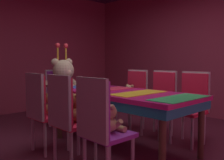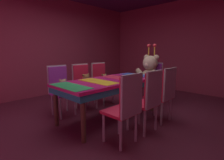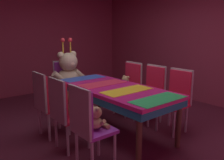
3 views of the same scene
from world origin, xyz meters
TOP-DOWN VIEW (x-y plane):
  - ground_plane at (0.00, 0.00)m, footprint 7.90×7.90m
  - wall_back at (0.00, 3.20)m, footprint 5.20×0.12m
  - wall_right at (2.60, 0.00)m, footprint 0.12×6.40m
  - banquet_table at (0.00, 0.00)m, footprint 0.90×2.02m
  - chair_left_0 at (-0.87, -0.55)m, footprint 0.42×0.41m
  - teddy_left_0 at (-0.73, -0.55)m, footprint 0.22×0.29m
  - chair_left_1 at (-0.86, 0.00)m, footprint 0.42×0.41m
  - teddy_left_1 at (-0.71, 0.00)m, footprint 0.26×0.34m
  - chair_left_2 at (-0.86, 0.54)m, footprint 0.42×0.41m
  - teddy_left_2 at (-0.72, 0.54)m, footprint 0.22×0.28m
  - chair_right_0 at (0.85, -0.53)m, footprint 0.42×0.41m
  - chair_right_1 at (0.87, -0.02)m, footprint 0.42×0.41m
  - chair_right_2 at (0.85, 0.52)m, footprint 0.42×0.41m
  - teddy_right_2 at (0.71, 0.52)m, footprint 0.24×0.31m
  - throne_chair at (0.00, 1.54)m, footprint 0.41×0.42m
  - king_teddy_bear at (0.00, 1.37)m, footprint 0.76×0.59m

SIDE VIEW (x-z plane):
  - ground_plane at x=0.00m, z-range 0.00..0.00m
  - teddy_left_2 at x=-0.72m, z-range 0.44..0.71m
  - teddy_left_0 at x=-0.73m, z-range 0.44..0.71m
  - teddy_right_2 at x=0.71m, z-range 0.44..0.73m
  - chair_left_0 at x=-0.87m, z-range 0.10..1.09m
  - chair_left_1 at x=-0.86m, z-range 0.10..1.09m
  - chair_left_2 at x=-0.86m, z-range 0.10..1.09m
  - chair_right_0 at x=0.85m, z-range 0.10..1.09m
  - chair_right_1 at x=0.87m, z-range 0.10..1.09m
  - chair_right_2 at x=0.85m, z-range 0.10..1.09m
  - throne_chair at x=0.00m, z-range 0.10..1.09m
  - teddy_left_1 at x=-0.71m, z-range 0.44..0.76m
  - banquet_table at x=0.00m, z-range 0.28..1.02m
  - king_teddy_bear at x=0.00m, z-range 0.28..1.26m
  - wall_back at x=0.00m, z-range 0.00..2.80m
  - wall_right at x=2.60m, z-range 0.00..2.80m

